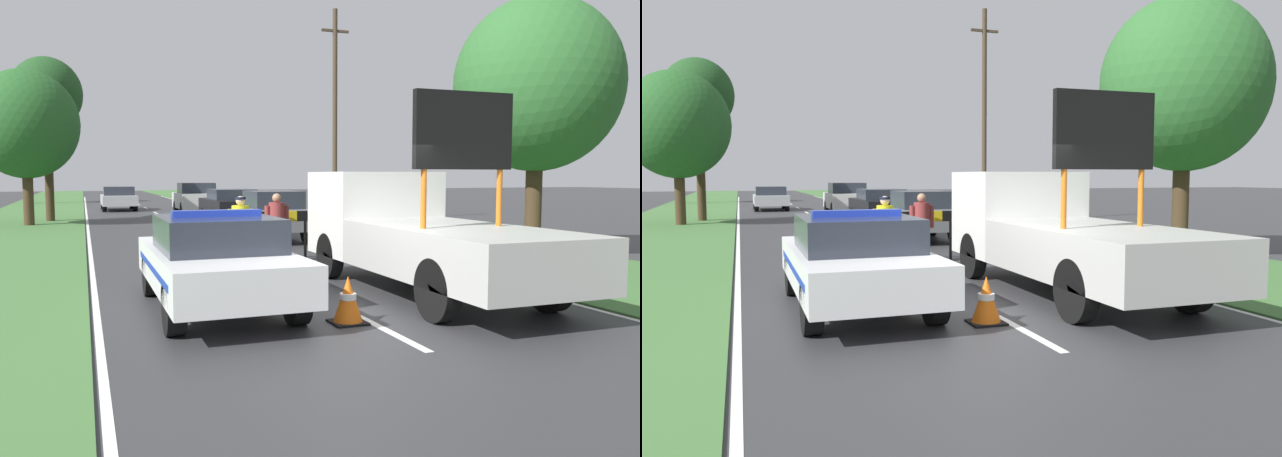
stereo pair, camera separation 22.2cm
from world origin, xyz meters
TOP-DOWN VIEW (x-y plane):
  - ground_plane at (0.00, 0.00)m, footprint 160.00×160.00m
  - lane_markings at (0.00, 20.81)m, footprint 7.22×69.07m
  - grass_verge_left at (-6.09, 20.00)m, footprint 4.85×120.00m
  - grass_verge_right at (6.09, 20.00)m, footprint 4.85×120.00m
  - police_car at (-1.83, 0.89)m, footprint 1.90×4.68m
  - work_truck at (1.83, 1.28)m, footprint 2.17×6.31m
  - road_barrier at (-0.00, 5.75)m, footprint 3.34×0.08m
  - police_officer at (-0.49, 4.83)m, footprint 0.57×0.36m
  - pedestrian_civilian at (0.50, 5.37)m, footprint 0.58×0.37m
  - traffic_cone_near_police at (-0.51, 3.68)m, footprint 0.42×0.42m
  - traffic_cone_centre_front at (-0.32, -0.70)m, footprint 0.48×0.48m
  - traffic_cone_near_truck at (-2.13, 4.98)m, footprint 0.43×0.43m
  - traffic_cone_behind_barrier at (-0.32, 1.83)m, footprint 0.43×0.43m
  - traffic_cone_lane_edge at (2.88, 6.03)m, footprint 0.39×0.39m
  - queued_car_suv_grey at (1.90, 10.47)m, footprint 1.74×3.98m
  - queued_car_sedan_black at (2.05, 17.00)m, footprint 1.91×4.58m
  - queued_car_van_white at (1.76, 23.90)m, footprint 1.93×3.92m
  - queued_car_sedan_silver at (-1.74, 30.12)m, footprint 1.92×4.45m
  - roadside_tree_near_left at (6.77, 4.10)m, footprint 4.03×4.03m
  - roadside_tree_near_right at (-5.78, 19.41)m, footprint 4.17×4.17m
  - roadside_tree_mid_right at (-7.53, 41.24)m, footprint 3.32×3.32m
  - roadside_tree_far_left at (-5.08, 21.68)m, footprint 3.05×3.05m
  - utility_pole at (6.29, 16.00)m, footprint 1.20×0.20m

SIDE VIEW (x-z plane):
  - ground_plane at x=0.00m, z-range 0.00..0.00m
  - lane_markings at x=0.00m, z-range 0.00..0.01m
  - grass_verge_left at x=-6.09m, z-range 0.00..0.03m
  - grass_verge_right at x=6.09m, z-range 0.00..0.03m
  - traffic_cone_lane_edge at x=2.88m, z-range 0.00..0.55m
  - traffic_cone_near_police at x=-0.51m, z-range 0.00..0.58m
  - traffic_cone_behind_barrier at x=-0.32m, z-range 0.00..0.59m
  - traffic_cone_near_truck at x=-2.13m, z-range 0.00..0.59m
  - traffic_cone_centre_front at x=-0.32m, z-range 0.00..0.66m
  - queued_car_sedan_silver at x=-1.74m, z-range 0.03..1.43m
  - police_car at x=-1.83m, z-range -0.01..1.51m
  - queued_car_sedan_black at x=2.05m, z-range 0.04..1.53m
  - queued_car_suv_grey at x=1.90m, z-range 0.04..1.59m
  - queued_car_van_white at x=1.76m, z-range 0.02..1.70m
  - police_officer at x=-0.49m, z-range 0.15..1.75m
  - pedestrian_civilian at x=0.50m, z-range 0.14..1.77m
  - road_barrier at x=0.00m, z-range 0.40..1.59m
  - work_truck at x=1.83m, z-range -0.61..2.72m
  - roadside_tree_near_right at x=-5.78m, z-range 0.95..7.24m
  - roadside_tree_near_left at x=6.77m, z-range 1.05..7.42m
  - utility_pole at x=6.29m, z-range 0.12..9.03m
  - roadside_tree_mid_right at x=-7.53m, z-range 1.86..9.18m
  - roadside_tree_far_left at x=-5.08m, z-range 1.94..9.15m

